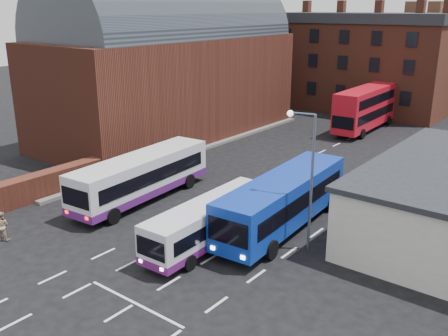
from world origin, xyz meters
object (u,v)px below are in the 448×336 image
Objects in this scene: bus_blue at (283,199)px; street_lamp at (307,169)px; bus_white_inbound at (209,219)px; bus_red_double at (365,108)px; pedestrian_beige at (2,226)px; bus_white_outbound at (141,174)px.

street_lamp is at bearing 142.34° from bus_blue.
bus_red_double is at bearing -84.18° from bus_white_inbound.
bus_blue is 6.94× the size of pedestrian_beige.
bus_white_outbound is 6.71× the size of pedestrian_beige.
bus_white_inbound reaches higher than pedestrian_beige.
street_lamp reaches higher than bus_red_double.
bus_white_outbound is at bearing 7.17° from bus_blue.
bus_blue is 1.56× the size of street_lamp.
bus_white_inbound is 0.81× the size of bus_red_double.
bus_blue is at bearing 6.39° from bus_white_outbound.
bus_red_double reaches higher than bus_blue.
street_lamp is (12.62, 0.39, 2.83)m from bus_white_outbound.
street_lamp is (8.70, -28.78, 2.24)m from bus_red_double.
street_lamp is (4.53, 2.81, 3.20)m from bus_white_inbound.
pedestrian_beige is at bearing 39.93° from bus_blue.
bus_red_double reaches higher than pedestrian_beige.
street_lamp reaches higher than bus_white_inbound.
bus_white_outbound is at bearing -18.35° from bus_white_inbound.
bus_white_inbound is 31.87m from bus_red_double.
bus_white_inbound is at bearing -21.08° from bus_white_outbound.
pedestrian_beige is at bearing -145.55° from street_lamp.
bus_red_double is (-6.36, 27.20, 0.52)m from bus_blue.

